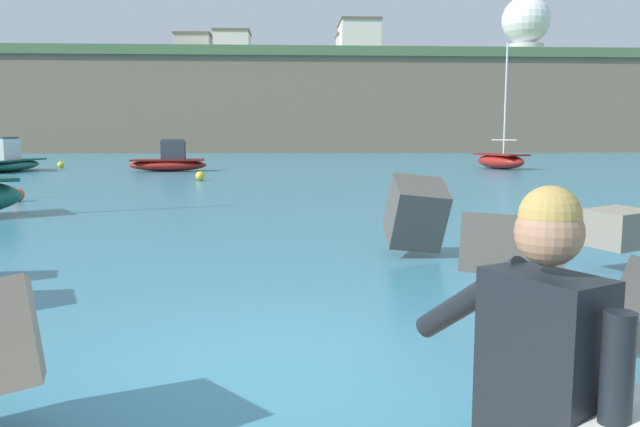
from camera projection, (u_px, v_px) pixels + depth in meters
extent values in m
plane|color=teal|center=(270.00, 369.00, 5.77)|extent=(400.00, 400.00, 0.00)
cube|color=#4C4944|center=(416.00, 213.00, 11.04)|extent=(1.03, 1.25, 1.42)
cube|color=#4C4944|center=(511.00, 245.00, 5.95)|extent=(1.16, 1.10, 0.69)
cube|color=gray|center=(618.00, 228.00, 9.84)|extent=(1.11, 1.08, 0.63)
cube|color=black|center=(543.00, 367.00, 1.96)|extent=(0.37, 0.44, 0.60)
sphere|color=#A87A5B|center=(549.00, 232.00, 1.90)|extent=(0.21, 0.21, 0.21)
sphere|color=tan|center=(550.00, 216.00, 1.90)|extent=(0.19, 0.19, 0.19)
cylinder|color=black|center=(469.00, 300.00, 2.29)|extent=(0.33, 0.51, 0.41)
cylinder|color=black|center=(615.00, 408.00, 1.75)|extent=(0.09, 0.09, 0.56)
ellipsoid|color=maroon|center=(168.00, 165.00, 37.80)|extent=(4.75, 2.05, 0.72)
cube|color=maroon|center=(168.00, 160.00, 37.76)|extent=(4.37, 1.89, 0.10)
cube|color=#33383D|center=(173.00, 150.00, 37.72)|extent=(1.46, 1.15, 1.12)
cube|color=#334C5B|center=(173.00, 140.00, 37.65)|extent=(1.31, 1.03, 0.12)
ellipsoid|color=maroon|center=(500.00, 161.00, 40.41)|extent=(2.99, 4.62, 0.97)
cube|color=maroon|center=(500.00, 155.00, 40.35)|extent=(2.75, 4.25, 0.10)
cylinder|color=silver|center=(506.00, 99.00, 39.61)|extent=(0.12, 0.12, 7.04)
cylinder|color=silver|center=(504.00, 140.00, 39.94)|extent=(0.85, 2.48, 0.08)
ellipsoid|color=#1E6656|center=(8.00, 166.00, 37.41)|extent=(2.91, 6.23, 0.72)
cube|color=#164C41|center=(8.00, 160.00, 37.37)|extent=(2.68, 5.73, 0.10)
cube|color=silver|center=(3.00, 149.00, 36.85)|extent=(1.50, 1.96, 1.25)
cube|color=#334C5B|center=(2.00, 138.00, 36.76)|extent=(1.35, 1.76, 0.12)
sphere|color=yellow|center=(200.00, 176.00, 29.97)|extent=(0.44, 0.44, 0.44)
sphere|color=#E54C1E|center=(17.00, 195.00, 20.41)|extent=(0.44, 0.44, 0.44)
sphere|color=yellow|center=(61.00, 165.00, 41.39)|extent=(0.44, 0.44, 0.44)
cube|color=#756651|center=(354.00, 111.00, 95.41)|extent=(93.44, 36.60, 11.94)
cube|color=#4C6B42|center=(354.00, 67.00, 94.59)|extent=(95.31, 37.33, 1.20)
cylinder|color=silver|center=(525.00, 53.00, 93.00)|extent=(5.38, 5.38, 2.60)
sphere|color=white|center=(526.00, 20.00, 92.39)|extent=(7.10, 7.10, 7.10)
cube|color=silver|center=(359.00, 42.00, 91.34)|extent=(5.59, 7.62, 5.39)
cube|color=#66564C|center=(359.00, 22.00, 90.98)|extent=(5.87, 8.00, 0.30)
cube|color=silver|center=(232.00, 47.00, 91.97)|extent=(5.12, 5.74, 4.06)
cube|color=#66564C|center=(232.00, 32.00, 91.70)|extent=(5.38, 6.03, 0.30)
cube|color=beige|center=(351.00, 50.00, 94.69)|extent=(4.43, 4.41, 4.02)
cube|color=#66564C|center=(351.00, 36.00, 94.42)|extent=(4.65, 4.63, 0.30)
cube|color=#B2ADA3|center=(195.00, 52.00, 98.17)|extent=(5.38, 7.26, 4.50)
cube|color=#66564C|center=(194.00, 36.00, 97.87)|extent=(5.65, 7.62, 0.30)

